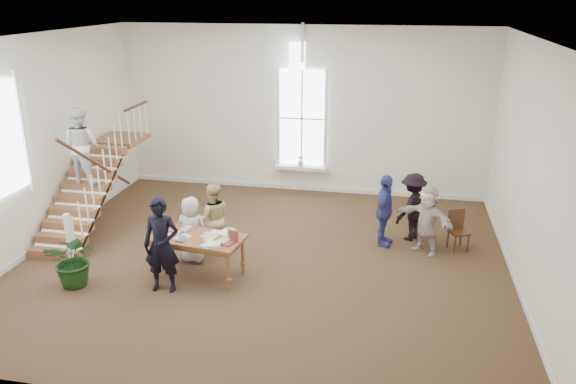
% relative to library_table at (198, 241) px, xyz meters
% --- Properties ---
extents(ground, '(10.00, 10.00, 0.00)m').
position_rel_library_table_xyz_m(ground, '(1.10, 0.94, -0.75)').
color(ground, '#3F2A18').
rests_on(ground, ground).
extents(room_shell, '(10.49, 10.00, 10.00)m').
position_rel_library_table_xyz_m(room_shell, '(1.10, 5.33, -0.35)').
color(room_shell, white).
rests_on(room_shell, ground).
extents(staircase, '(1.10, 4.10, 2.92)m').
position_rel_library_table_xyz_m(staircase, '(-3.24, 1.69, 0.87)').
color(staircase, brown).
rests_on(staircase, ground).
extents(library_table, '(1.89, 1.12, 0.90)m').
position_rel_library_table_xyz_m(library_table, '(0.00, 0.00, 0.00)').
color(library_table, brown).
rests_on(library_table, ground).
extents(police_officer, '(0.71, 0.50, 1.84)m').
position_rel_library_table_xyz_m(police_officer, '(-0.46, -0.64, 0.17)').
color(police_officer, black).
rests_on(police_officer, ground).
extents(elderly_woman, '(0.70, 0.48, 1.40)m').
position_rel_library_table_xyz_m(elderly_woman, '(-0.36, 0.61, -0.05)').
color(elderly_woman, '#BCB5AE').
rests_on(elderly_woman, ground).
extents(person_yellow, '(0.91, 0.81, 1.54)m').
position_rel_library_table_xyz_m(person_yellow, '(-0.06, 1.11, 0.02)').
color(person_yellow, '#C9B87D').
rests_on(person_yellow, ground).
extents(woman_cluster_a, '(0.57, 1.00, 1.62)m').
position_rel_library_table_xyz_m(woman_cluster_a, '(3.49, 2.16, 0.06)').
color(woman_cluster_a, '#383D88').
rests_on(woman_cluster_a, ground).
extents(woman_cluster_b, '(1.06, 1.15, 1.55)m').
position_rel_library_table_xyz_m(woman_cluster_b, '(4.09, 2.61, 0.02)').
color(woman_cluster_b, black).
rests_on(woman_cluster_b, ground).
extents(woman_cluster_c, '(1.38, 1.22, 1.51)m').
position_rel_library_table_xyz_m(woman_cluster_c, '(4.39, 1.96, 0.00)').
color(woman_cluster_c, beige).
rests_on(woman_cluster_c, ground).
extents(floor_plant, '(1.09, 0.98, 1.08)m').
position_rel_library_table_xyz_m(floor_plant, '(-2.17, -0.81, -0.21)').
color(floor_plant, '#143510').
rests_on(floor_plant, ground).
extents(side_chair, '(0.51, 0.51, 0.89)m').
position_rel_library_table_xyz_m(side_chair, '(5.07, 2.28, -0.26)').
color(side_chair, '#34170E').
rests_on(side_chair, ground).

